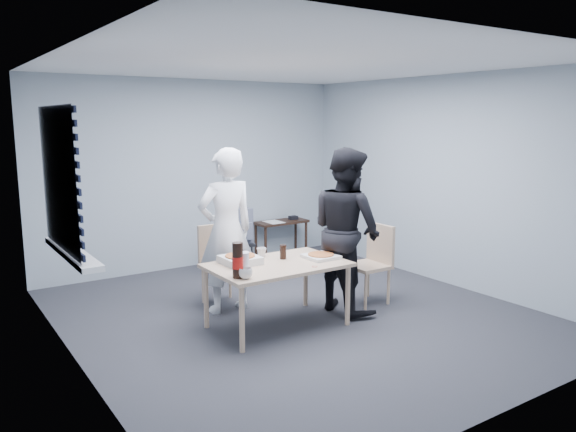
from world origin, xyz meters
TOP-DOWN VIEW (x-y plane):
  - room at (-2.20, 0.40)m, footprint 5.00×5.00m
  - dining_table at (-0.36, -0.18)m, footprint 1.34×0.85m
  - chair_far at (-0.49, 0.81)m, footprint 0.42×0.42m
  - chair_right at (0.96, -0.13)m, footprint 0.42×0.42m
  - person_white at (-0.55, 0.52)m, footprint 0.65×0.42m
  - person_black at (0.54, -0.16)m, footprint 0.47×0.86m
  - side_table at (1.30, 2.28)m, footprint 0.81×0.36m
  - stool at (0.23, 1.66)m, footprint 0.32×0.32m
  - backpack at (0.23, 1.64)m, footprint 0.33×0.24m
  - pizza_box_a at (-0.67, 0.02)m, footprint 0.35×0.35m
  - pizza_box_b at (0.13, -0.25)m, footprint 0.31×0.31m
  - mug_a at (-0.88, -0.47)m, footprint 0.17×0.17m
  - mug_b at (-0.34, 0.14)m, footprint 0.10×0.10m
  - cola_glass at (-0.21, -0.06)m, footprint 0.08×0.08m
  - soda_bottle at (-0.93, -0.41)m, footprint 0.10×0.10m
  - plastic_cups at (-0.82, -0.35)m, footprint 0.10×0.10m
  - rubber_band at (-0.13, -0.49)m, footprint 0.06×0.06m
  - papers at (1.15, 2.25)m, footprint 0.29×0.35m
  - black_box at (1.52, 2.28)m, footprint 0.14×0.10m

SIDE VIEW (x-z plane):
  - stool at x=0.23m, z-range 0.11..0.55m
  - side_table at x=1.30m, z-range 0.19..0.73m
  - chair_far at x=-0.49m, z-range 0.07..0.96m
  - chair_right at x=0.96m, z-range 0.07..0.96m
  - papers at x=1.15m, z-range 0.54..0.55m
  - black_box at x=1.52m, z-range 0.54..0.59m
  - dining_table at x=-0.36m, z-range 0.26..0.92m
  - rubber_band at x=-0.13m, z-range 0.65..0.65m
  - backpack at x=0.23m, z-range 0.43..0.90m
  - pizza_box_b at x=0.13m, z-range 0.65..0.69m
  - pizza_box_a at x=-0.67m, z-range 0.65..0.74m
  - mug_b at x=-0.34m, z-range 0.65..0.74m
  - mug_a at x=-0.88m, z-range 0.65..0.75m
  - cola_glass at x=-0.21m, z-range 0.65..0.80m
  - plastic_cups at x=-0.82m, z-range 0.65..0.86m
  - soda_bottle at x=-0.93m, z-range 0.65..0.97m
  - person_white at x=-0.55m, z-range 0.00..1.77m
  - person_black at x=0.54m, z-range 0.00..1.77m
  - room at x=-2.20m, z-range -1.06..3.94m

